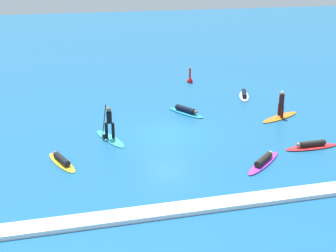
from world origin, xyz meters
TOP-DOWN VIEW (x-y plane):
  - ground_plane at (0.00, 0.00)m, footprint 120.00×120.00m
  - surfer_on_purple_board at (3.55, -4.84)m, footprint 2.78×2.53m
  - surfer_on_red_board at (6.79, -3.67)m, footprint 2.97×0.76m
  - surfer_on_white_board at (7.00, 5.74)m, footprint 1.52×2.65m
  - surfer_on_yellow_board at (-5.90, -2.42)m, footprint 1.57×2.73m
  - surfer_on_orange_board at (7.42, 1.04)m, footprint 3.17×2.00m
  - surfer_on_blue_board at (1.98, 3.22)m, footprint 2.09×2.82m
  - surfer_on_teal_board at (-3.26, 0.05)m, footprint 1.66×3.00m
  - marker_buoy at (4.36, 10.38)m, footprint 0.45×0.45m
  - wave_crest at (0.00, -8.03)m, footprint 17.23×0.90m

SIDE VIEW (x-z plane):
  - ground_plane at x=0.00m, z-range 0.00..0.00m
  - wave_crest at x=0.00m, z-range 0.00..0.18m
  - surfer_on_red_board at x=6.79m, z-range -0.07..0.33m
  - surfer_on_yellow_board at x=-5.90m, z-range -0.05..0.33m
  - surfer_on_purple_board at x=3.55m, z-range -0.06..0.35m
  - surfer_on_white_board at x=7.00m, z-range -0.05..0.36m
  - surfer_on_blue_board at x=1.98m, z-range -0.06..0.38m
  - marker_buoy at x=4.36m, z-range -0.42..0.86m
  - surfer_on_orange_board at x=7.42m, z-range -0.48..1.23m
  - surfer_on_teal_board at x=-3.26m, z-range -0.53..1.48m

